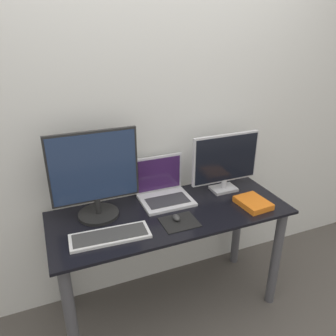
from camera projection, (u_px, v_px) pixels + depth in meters
The scene contains 9 objects.
wall_back at pixel (150, 119), 2.11m from camera, with size 7.00×0.05×2.50m.
desk at pixel (171, 235), 2.07m from camera, with size 1.46×0.58×0.76m.
monitor_left at pixel (95, 175), 1.86m from camera, with size 0.51×0.24×0.53m.
monitor_right at pixel (225, 161), 2.18m from camera, with size 0.48×0.12×0.40m.
laptop at pixel (163, 189), 2.13m from camera, with size 0.32×0.27×0.27m.
keyboard at pixel (110, 236), 1.76m from camera, with size 0.44×0.18×0.02m.
mousepad at pixel (180, 222), 1.89m from camera, with size 0.21×0.17×0.00m.
mouse at pixel (176, 218), 1.90m from camera, with size 0.04×0.06×0.03m.
book at pixel (253, 203), 2.06m from camera, with size 0.18×0.22×0.04m.
Camera 1 is at (-0.67, -1.29, 1.82)m, focal length 35.00 mm.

